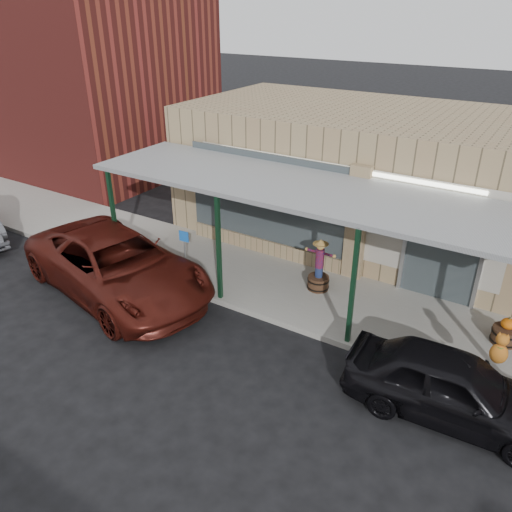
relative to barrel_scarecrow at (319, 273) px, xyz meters
The scene contains 10 objects.
ground 3.98m from the barrel_scarecrow, 92.89° to the right, with size 120.00×120.00×0.00m, color black.
sidewalk 0.69m from the barrel_scarecrow, 121.83° to the right, with size 40.00×3.20×0.15m, color gray.
storefront 4.49m from the barrel_scarecrow, 92.68° to the left, with size 12.00×6.25×4.20m.
awning 2.40m from the barrel_scarecrow, 118.97° to the right, with size 12.00×3.00×3.04m.
block_buildings_near 6.39m from the barrel_scarecrow, 71.10° to the left, with size 61.00×8.00×8.00m.
barrel_scarecrow is the anchor object (origin of this frame).
barrel_pumpkin 4.68m from the barrel_scarecrow, ahead, with size 0.59×0.59×0.69m.
handicap_sign 3.72m from the barrel_scarecrow, 156.92° to the right, with size 0.30×0.04×1.46m.
parked_sedan 4.91m from the barrel_scarecrow, 33.84° to the right, with size 4.09×1.95×1.57m.
car_maroon 5.43m from the barrel_scarecrow, 148.75° to the right, with size 2.78×6.03×1.67m, color #4A150E.
Camera 1 is at (4.95, -6.92, 7.16)m, focal length 35.00 mm.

